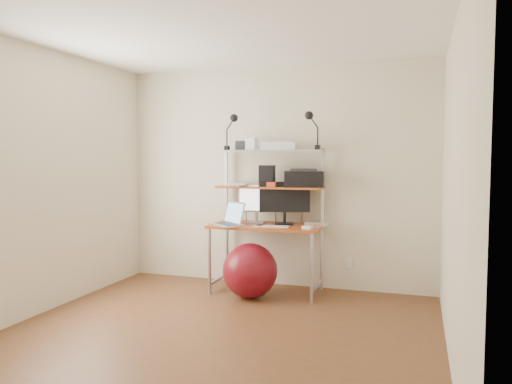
# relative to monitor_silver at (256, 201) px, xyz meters

# --- Properties ---
(room) EXTENTS (3.60, 3.60, 3.60)m
(room) POSITION_rel_monitor_silver_xyz_m (0.15, -1.55, 0.26)
(room) COLOR brown
(room) RESTS_ON ground
(computer_desk) EXTENTS (1.20, 0.60, 1.57)m
(computer_desk) POSITION_rel_monitor_silver_xyz_m (0.15, -0.05, -0.03)
(computer_desk) COLOR #B74A23
(computer_desk) RESTS_ON ground
(desktop) EXTENTS (1.20, 0.60, 0.00)m
(desktop) POSITION_rel_monitor_silver_xyz_m (0.15, -0.11, -0.25)
(desktop) COLOR #B74A23
(desktop) RESTS_ON computer_desk
(mid_shelf) EXTENTS (1.18, 0.34, 0.00)m
(mid_shelf) POSITION_rel_monitor_silver_xyz_m (0.15, 0.02, 0.16)
(mid_shelf) COLOR #B74A23
(mid_shelf) RESTS_ON computer_desk
(top_shelf) EXTENTS (1.18, 0.34, 0.00)m
(top_shelf) POSITION_rel_monitor_silver_xyz_m (0.15, 0.02, 0.56)
(top_shelf) COLOR #B1B1B6
(top_shelf) RESTS_ON computer_desk
(floor) EXTENTS (3.60, 3.60, 0.00)m
(floor) POSITION_rel_monitor_silver_xyz_m (0.15, -1.55, -0.99)
(floor) COLOR brown
(floor) RESTS_ON ground
(wall_outlet) EXTENTS (0.08, 0.01, 0.12)m
(wall_outlet) POSITION_rel_monitor_silver_xyz_m (1.00, 0.23, -0.69)
(wall_outlet) COLOR silver
(wall_outlet) RESTS_ON room
(monitor_silver) EXTENTS (0.42, 0.16, 0.47)m
(monitor_silver) POSITION_rel_monitor_silver_xyz_m (0.00, 0.00, 0.00)
(monitor_silver) COLOR #B1B1B6
(monitor_silver) RESTS_ON desktop
(monitor_black) EXTENTS (0.54, 0.21, 0.55)m
(monitor_black) POSITION_rel_monitor_silver_xyz_m (0.33, -0.03, 0.03)
(monitor_black) COLOR black
(monitor_black) RESTS_ON desktop
(laptop) EXTENTS (0.46, 0.45, 0.32)m
(laptop) POSITION_rel_monitor_silver_xyz_m (-0.21, -0.27, -0.20)
(laptop) COLOR silver
(laptop) RESTS_ON desktop
(keyboard) EXTENTS (0.38, 0.13, 0.01)m
(keyboard) POSITION_rel_monitor_silver_xyz_m (0.25, -0.25, -0.24)
(keyboard) COLOR silver
(keyboard) RESTS_ON desktop
(mouse) EXTENTS (0.11, 0.09, 0.03)m
(mouse) POSITION_rel_monitor_silver_xyz_m (0.64, -0.27, -0.24)
(mouse) COLOR silver
(mouse) RESTS_ON desktop
(mac_mini) EXTENTS (0.24, 0.24, 0.04)m
(mac_mini) POSITION_rel_monitor_silver_xyz_m (0.69, -0.01, -0.23)
(mac_mini) COLOR silver
(mac_mini) RESTS_ON desktop
(phone) EXTENTS (0.09, 0.15, 0.01)m
(phone) POSITION_rel_monitor_silver_xyz_m (0.12, -0.24, -0.24)
(phone) COLOR black
(phone) RESTS_ON desktop
(printer) EXTENTS (0.47, 0.38, 0.20)m
(printer) POSITION_rel_monitor_silver_xyz_m (0.52, 0.03, 0.25)
(printer) COLOR black
(printer) RESTS_ON mid_shelf
(nas_cube) EXTENTS (0.17, 0.17, 0.23)m
(nas_cube) POSITION_rel_monitor_silver_xyz_m (0.12, 0.01, 0.28)
(nas_cube) COLOR black
(nas_cube) RESTS_ON mid_shelf
(red_box) EXTENTS (0.20, 0.14, 0.05)m
(red_box) POSITION_rel_monitor_silver_xyz_m (0.16, -0.04, 0.19)
(red_box) COLOR red
(red_box) RESTS_ON mid_shelf
(scanner) EXTENTS (0.40, 0.28, 0.10)m
(scanner) POSITION_rel_monitor_silver_xyz_m (0.26, 0.02, 0.61)
(scanner) COLOR silver
(scanner) RESTS_ON top_shelf
(box_white) EXTENTS (0.13, 0.11, 0.13)m
(box_white) POSITION_rel_monitor_silver_xyz_m (-0.05, -0.01, 0.63)
(box_white) COLOR silver
(box_white) RESTS_ON top_shelf
(box_grey) EXTENTS (0.13, 0.13, 0.11)m
(box_grey) POSITION_rel_monitor_silver_xyz_m (-0.20, 0.03, 0.61)
(box_grey) COLOR #2F2F32
(box_grey) RESTS_ON top_shelf
(clip_lamp_left) EXTENTS (0.16, 0.09, 0.40)m
(clip_lamp_left) POSITION_rel_monitor_silver_xyz_m (-0.26, -0.07, 0.85)
(clip_lamp_left) COLOR black
(clip_lamp_left) RESTS_ON top_shelf
(clip_lamp_right) EXTENTS (0.16, 0.09, 0.41)m
(clip_lamp_right) POSITION_rel_monitor_silver_xyz_m (0.62, -0.04, 0.86)
(clip_lamp_right) COLOR black
(clip_lamp_right) RESTS_ON top_shelf
(exercise_ball) EXTENTS (0.57, 0.57, 0.57)m
(exercise_ball) POSITION_rel_monitor_silver_xyz_m (0.06, -0.39, -0.70)
(exercise_ball) COLOR maroon
(exercise_ball) RESTS_ON floor
(paper_stack) EXTENTS (0.44, 0.43, 0.03)m
(paper_stack) POSITION_rel_monitor_silver_xyz_m (-0.23, 0.02, 0.18)
(paper_stack) COLOR white
(paper_stack) RESTS_ON mid_shelf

